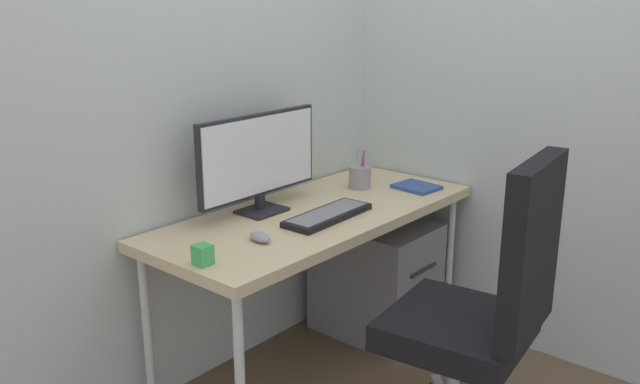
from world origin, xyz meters
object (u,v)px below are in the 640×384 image
object	(u,v)px
filing_cabinet	(375,277)
notebook	(416,187)
monitor	(259,158)
mouse	(260,237)
keyboard	(328,215)
office_chair	(486,302)
desk_clamp_accessory	(203,255)
pen_holder	(360,177)

from	to	relation	value
filing_cabinet	notebook	xyz separation A→B (m)	(0.11, -0.14, 0.44)
monitor	mouse	world-z (taller)	monitor
mouse	keyboard	bearing A→B (deg)	3.52
keyboard	mouse	world-z (taller)	mouse
monitor	keyboard	distance (m)	0.35
office_chair	desk_clamp_accessory	size ratio (longest dim) A/B	15.68
office_chair	keyboard	distance (m)	0.70
filing_cabinet	notebook	world-z (taller)	notebook
keyboard	desk_clamp_accessory	world-z (taller)	desk_clamp_accessory
office_chair	pen_holder	bearing A→B (deg)	64.24
keyboard	notebook	xyz separation A→B (m)	(0.58, -0.04, -0.00)
office_chair	monitor	size ratio (longest dim) A/B	1.73
filing_cabinet	mouse	xyz separation A→B (m)	(-0.82, -0.08, 0.45)
filing_cabinet	keyboard	distance (m)	0.65
mouse	notebook	world-z (taller)	mouse
monitor	pen_holder	distance (m)	0.57
desk_clamp_accessory	office_chair	bearing A→B (deg)	-47.22
filing_cabinet	desk_clamp_accessory	world-z (taller)	desk_clamp_accessory
notebook	office_chair	bearing A→B (deg)	-125.30
notebook	mouse	bearing A→B (deg)	-177.49
keyboard	office_chair	bearing A→B (deg)	-88.78
office_chair	filing_cabinet	xyz separation A→B (m)	(0.45, 0.78, -0.28)
office_chair	monitor	xyz separation A→B (m)	(-0.13, 0.94, 0.37)
office_chair	pen_holder	size ratio (longest dim) A/B	5.65
monitor	notebook	bearing A→B (deg)	-23.32
office_chair	filing_cabinet	world-z (taller)	office_chair
mouse	notebook	size ratio (longest dim) A/B	0.54
monitor	desk_clamp_accessory	world-z (taller)	monitor
monitor	mouse	distance (m)	0.40
office_chair	monitor	distance (m)	1.02
mouse	pen_holder	bearing A→B (deg)	16.92
filing_cabinet	monitor	size ratio (longest dim) A/B	0.88
keyboard	notebook	world-z (taller)	keyboard
keyboard	desk_clamp_accessory	bearing A→B (deg)	179.47
office_chair	pen_holder	xyz separation A→B (m)	(0.41, 0.84, 0.20)
monitor	desk_clamp_accessory	xyz separation A→B (m)	(-0.51, -0.25, -0.19)
monitor	keyboard	size ratio (longest dim) A/B	1.49
keyboard	mouse	distance (m)	0.35
filing_cabinet	mouse	size ratio (longest dim) A/B	5.36
notebook	desk_clamp_accessory	bearing A→B (deg)	-176.25
pen_holder	notebook	bearing A→B (deg)	-52.85
monitor	desk_clamp_accessory	size ratio (longest dim) A/B	9.05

